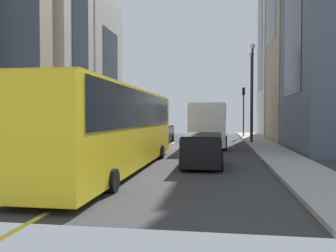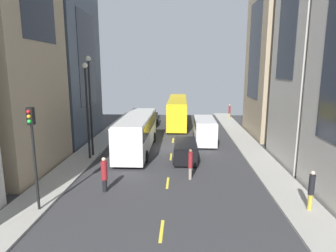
{
  "view_description": "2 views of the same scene",
  "coord_description": "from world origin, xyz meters",
  "px_view_note": "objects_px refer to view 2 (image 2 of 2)",
  "views": [
    {
      "loc": [
        -4.23,
        28.03,
        2.38
      ],
      "look_at": [
        0.39,
        -2.48,
        1.56
      ],
      "focal_mm": 37.28,
      "sensor_mm": 36.0,
      "label": 1
    },
    {
      "loc": [
        0.92,
        -27.72,
        7.71
      ],
      "look_at": [
        -0.35,
        -1.02,
        2.41
      ],
      "focal_mm": 30.98,
      "sensor_mm": 36.0,
      "label": 2
    }
  ],
  "objects_px": {
    "pedestrian_waiting_curb": "(311,189)",
    "pedestrian_crossing_near": "(190,163)",
    "car_black_0": "(150,119)",
    "pedestrian_crossing_mid": "(229,111)",
    "car_black_1": "(185,149)",
    "delivery_van_white": "(205,129)",
    "pedestrian_walking_far": "(104,174)",
    "streetcar_yellow": "(178,109)",
    "city_bus_white": "(137,130)",
    "traffic_light_near_corner": "(33,140)"
  },
  "relations": [
    {
      "from": "pedestrian_waiting_curb",
      "to": "pedestrian_crossing_near",
      "type": "relative_size",
      "value": 1.0
    },
    {
      "from": "car_black_0",
      "to": "pedestrian_crossing_mid",
      "type": "bearing_deg",
      "value": 25.98
    },
    {
      "from": "car_black_0",
      "to": "car_black_1",
      "type": "xyz_separation_m",
      "value": [
        4.66,
        -15.0,
        0.0
      ]
    },
    {
      "from": "delivery_van_white",
      "to": "pedestrian_walking_far",
      "type": "xyz_separation_m",
      "value": [
        -7.29,
        -12.76,
        -0.31
      ]
    },
    {
      "from": "streetcar_yellow",
      "to": "car_black_1",
      "type": "bearing_deg",
      "value": -86.81
    },
    {
      "from": "city_bus_white",
      "to": "traffic_light_near_corner",
      "type": "xyz_separation_m",
      "value": [
        -3.56,
        -12.32,
        2.07
      ]
    },
    {
      "from": "pedestrian_crossing_mid",
      "to": "car_black_0",
      "type": "bearing_deg",
      "value": -164.6
    },
    {
      "from": "city_bus_white",
      "to": "pedestrian_walking_far",
      "type": "bearing_deg",
      "value": -93.89
    },
    {
      "from": "streetcar_yellow",
      "to": "pedestrian_crossing_mid",
      "type": "relative_size",
      "value": 6.78
    },
    {
      "from": "traffic_light_near_corner",
      "to": "pedestrian_walking_far",
      "type": "bearing_deg",
      "value": 43.81
    },
    {
      "from": "streetcar_yellow",
      "to": "pedestrian_waiting_curb",
      "type": "height_order",
      "value": "streetcar_yellow"
    },
    {
      "from": "streetcar_yellow",
      "to": "delivery_van_white",
      "type": "distance_m",
      "value": 11.3
    },
    {
      "from": "car_black_1",
      "to": "traffic_light_near_corner",
      "type": "distance_m",
      "value": 13.01
    },
    {
      "from": "pedestrian_crossing_mid",
      "to": "pedestrian_walking_far",
      "type": "bearing_deg",
      "value": -124.51
    },
    {
      "from": "pedestrian_walking_far",
      "to": "traffic_light_near_corner",
      "type": "relative_size",
      "value": 0.41
    },
    {
      "from": "pedestrian_crossing_near",
      "to": "pedestrian_walking_far",
      "type": "bearing_deg",
      "value": -28.03
    },
    {
      "from": "delivery_van_white",
      "to": "pedestrian_waiting_curb",
      "type": "height_order",
      "value": "delivery_van_white"
    },
    {
      "from": "city_bus_white",
      "to": "pedestrian_crossing_mid",
      "type": "height_order",
      "value": "city_bus_white"
    },
    {
      "from": "car_black_1",
      "to": "pedestrian_waiting_curb",
      "type": "bearing_deg",
      "value": -53.45
    },
    {
      "from": "streetcar_yellow",
      "to": "traffic_light_near_corner",
      "type": "distance_m",
      "value": 27.45
    },
    {
      "from": "pedestrian_waiting_curb",
      "to": "car_black_0",
      "type": "bearing_deg",
      "value": 102.36
    },
    {
      "from": "pedestrian_walking_far",
      "to": "pedestrian_crossing_mid",
      "type": "xyz_separation_m",
      "value": [
        12.23,
        27.57,
        0.11
      ]
    },
    {
      "from": "delivery_van_white",
      "to": "pedestrian_waiting_curb",
      "type": "bearing_deg",
      "value": -72.91
    },
    {
      "from": "city_bus_white",
      "to": "delivery_van_white",
      "type": "bearing_deg",
      "value": 25.99
    },
    {
      "from": "city_bus_white",
      "to": "traffic_light_near_corner",
      "type": "relative_size",
      "value": 2.01
    },
    {
      "from": "pedestrian_waiting_curb",
      "to": "pedestrian_crossing_near",
      "type": "bearing_deg",
      "value": 131.94
    },
    {
      "from": "delivery_van_white",
      "to": "pedestrian_crossing_near",
      "type": "height_order",
      "value": "delivery_van_white"
    },
    {
      "from": "car_black_1",
      "to": "pedestrian_crossing_mid",
      "type": "bearing_deg",
      "value": 71.22
    },
    {
      "from": "streetcar_yellow",
      "to": "car_black_0",
      "type": "bearing_deg",
      "value": -154.74
    },
    {
      "from": "delivery_van_white",
      "to": "pedestrian_waiting_curb",
      "type": "relative_size",
      "value": 2.6
    },
    {
      "from": "pedestrian_walking_far",
      "to": "pedestrian_crossing_mid",
      "type": "distance_m",
      "value": 30.16
    },
    {
      "from": "traffic_light_near_corner",
      "to": "pedestrian_waiting_curb",
      "type": "bearing_deg",
      "value": 2.56
    },
    {
      "from": "pedestrian_walking_far",
      "to": "traffic_light_near_corner",
      "type": "bearing_deg",
      "value": 34.74
    },
    {
      "from": "pedestrian_waiting_curb",
      "to": "car_black_1",
      "type": "bearing_deg",
      "value": 113.64
    },
    {
      "from": "traffic_light_near_corner",
      "to": "car_black_1",
      "type": "bearing_deg",
      "value": 50.0
    },
    {
      "from": "pedestrian_crossing_near",
      "to": "car_black_1",
      "type": "bearing_deg",
      "value": -137.45
    },
    {
      "from": "pedestrian_crossing_mid",
      "to": "pedestrian_crossing_near",
      "type": "bearing_deg",
      "value": -115.55
    },
    {
      "from": "pedestrian_crossing_mid",
      "to": "car_black_1",
      "type": "bearing_deg",
      "value": -119.36
    },
    {
      "from": "pedestrian_crossing_mid",
      "to": "traffic_light_near_corner",
      "type": "distance_m",
      "value": 34.05
    },
    {
      "from": "city_bus_white",
      "to": "car_black_0",
      "type": "relative_size",
      "value": 2.48
    },
    {
      "from": "pedestrian_walking_far",
      "to": "pedestrian_waiting_curb",
      "type": "height_order",
      "value": "pedestrian_waiting_curb"
    },
    {
      "from": "city_bus_white",
      "to": "car_black_1",
      "type": "distance_m",
      "value": 5.38
    },
    {
      "from": "city_bus_white",
      "to": "pedestrian_walking_far",
      "type": "xyz_separation_m",
      "value": [
        -0.65,
        -9.52,
        -0.81
      ]
    },
    {
      "from": "delivery_van_white",
      "to": "car_black_1",
      "type": "bearing_deg",
      "value": -109.57
    },
    {
      "from": "delivery_van_white",
      "to": "car_black_1",
      "type": "distance_m",
      "value": 6.28
    },
    {
      "from": "pedestrian_waiting_curb",
      "to": "traffic_light_near_corner",
      "type": "height_order",
      "value": "traffic_light_near_corner"
    },
    {
      "from": "city_bus_white",
      "to": "pedestrian_waiting_curb",
      "type": "height_order",
      "value": "city_bus_white"
    },
    {
      "from": "city_bus_white",
      "to": "traffic_light_near_corner",
      "type": "bearing_deg",
      "value": -106.13
    },
    {
      "from": "pedestrian_waiting_curb",
      "to": "traffic_light_near_corner",
      "type": "xyz_separation_m",
      "value": [
        -14.78,
        -0.66,
        2.73
      ]
    },
    {
      "from": "car_black_0",
      "to": "pedestrian_crossing_mid",
      "type": "relative_size",
      "value": 2.11
    }
  ]
}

